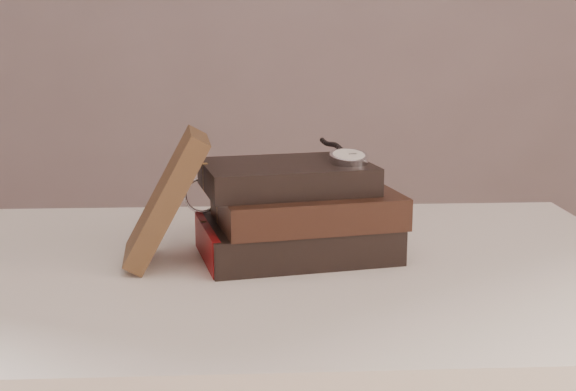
{
  "coord_description": "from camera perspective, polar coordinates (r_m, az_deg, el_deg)",
  "views": [
    {
      "loc": [
        0.01,
        -0.54,
        1.03
      ],
      "look_at": [
        0.06,
        0.38,
        0.82
      ],
      "focal_mm": 49.0,
      "sensor_mm": 36.0,
      "label": 1
    }
  ],
  "objects": [
    {
      "name": "table",
      "position": [
        0.97,
        -3.78,
        -10.17
      ],
      "size": [
        1.0,
        0.6,
        0.75
      ],
      "color": "white",
      "rests_on": "ground"
    },
    {
      "name": "book_stack",
      "position": [
        0.96,
        0.68,
        -1.26
      ],
      "size": [
        0.26,
        0.2,
        0.11
      ],
      "color": "black",
      "rests_on": "table"
    },
    {
      "name": "journal",
      "position": [
        0.93,
        -8.84,
        -0.18
      ],
      "size": [
        0.11,
        0.11,
        0.16
      ],
      "primitive_type": "cube",
      "rotation": [
        0.0,
        0.5,
        0.1
      ],
      "color": "#3D2817",
      "rests_on": "table"
    },
    {
      "name": "pocket_watch",
      "position": [
        0.96,
        4.28,
        2.89
      ],
      "size": [
        0.06,
        0.15,
        0.02
      ],
      "color": "silver",
      "rests_on": "book_stack"
    },
    {
      "name": "eyeglasses",
      "position": [
        1.01,
        -4.95,
        0.12
      ],
      "size": [
        0.11,
        0.13,
        0.05
      ],
      "color": "silver",
      "rests_on": "book_stack"
    }
  ]
}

